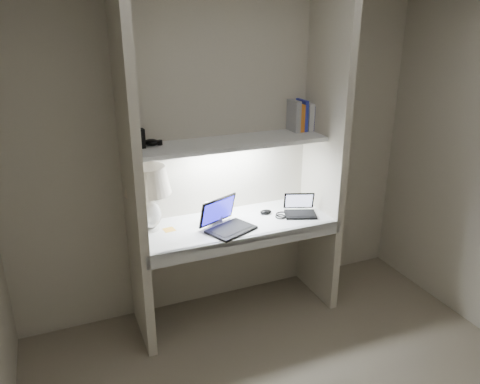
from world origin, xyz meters
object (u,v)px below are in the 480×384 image
table_lamp (148,188)px  book_row (304,116)px  laptop_main (226,222)px  speaker (214,212)px  laptop_netbook (300,209)px

table_lamp → book_row: size_ratio=1.99×
laptop_main → speaker: (-0.04, 0.15, 0.03)m
laptop_main → laptop_netbook: 0.62m
table_lamp → book_row: book_row is taller
table_lamp → book_row: (1.26, 0.08, 0.39)m
laptop_main → laptop_netbook: (0.62, 0.03, -0.01)m
laptop_netbook → speaker: bearing=-169.3°
laptop_main → speaker: size_ratio=2.65×
speaker → book_row: 1.02m
table_lamp → laptop_netbook: (1.12, -0.16, -0.28)m
speaker → table_lamp: bearing=176.9°
book_row → speaker: bearing=-170.8°
laptop_main → laptop_netbook: laptop_main is taller
laptop_main → book_row: bearing=-3.8°
laptop_netbook → book_row: book_row is taller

